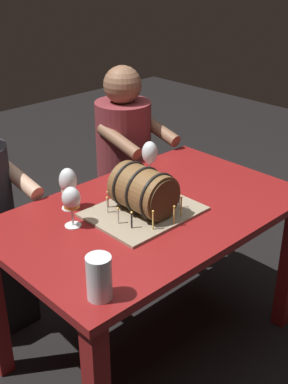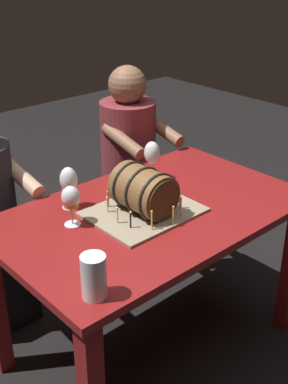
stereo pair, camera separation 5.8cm
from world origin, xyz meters
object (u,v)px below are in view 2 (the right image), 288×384
at_px(wine_glass_white, 69,182).
at_px(barrel_cake, 144,194).
at_px(wine_glass_empty, 152,154).
at_px(person_seated_right, 129,176).
at_px(wine_glass_amber, 71,199).
at_px(beer_pint, 94,278).
at_px(dining_table, 152,233).

bearing_deg(wine_glass_white, barrel_cake, -51.65).
height_order(wine_glass_empty, person_seated_right, person_seated_right).
xyz_separation_m(wine_glass_white, wine_glass_amber, (-0.08, -0.13, -0.00)).
bearing_deg(beer_pint, person_seated_right, 45.11).
relative_size(wine_glass_empty, wine_glass_amber, 1.12).
relative_size(barrel_cake, wine_glass_empty, 2.34).
distance_m(wine_glass_amber, person_seated_right, 1.03).
bearing_deg(dining_table, barrel_cake, -175.93).
bearing_deg(barrel_cake, wine_glass_amber, 156.59).
xyz_separation_m(wine_glass_empty, person_seated_right, (0.25, 0.46, -0.35)).
xyz_separation_m(dining_table, person_seated_right, (0.46, 0.69, -0.09)).
height_order(dining_table, beer_pint, beer_pint).
relative_size(barrel_cake, wine_glass_white, 2.41).
height_order(barrel_cake, wine_glass_empty, barrel_cake).
xyz_separation_m(dining_table, wine_glass_amber, (-0.33, 0.12, 0.24)).
distance_m(wine_glass_white, wine_glass_empty, 0.46).
relative_size(dining_table, beer_pint, 8.74).
bearing_deg(dining_table, beer_pint, -150.06).
bearing_deg(wine_glass_empty, beer_pint, -144.36).
bearing_deg(wine_glass_amber, wine_glass_white, 58.52).
distance_m(barrel_cake, person_seated_right, 0.91).
distance_m(wine_glass_empty, beer_pint, 0.93).
xyz_separation_m(wine_glass_white, beer_pint, (-0.29, -0.56, -0.05)).
bearing_deg(person_seated_right, beer_pint, -134.89).
height_order(dining_table, wine_glass_white, wine_glass_white).
xyz_separation_m(wine_glass_empty, beer_pint, (-0.75, -0.54, -0.06)).
height_order(dining_table, barrel_cake, barrel_cake).
relative_size(barrel_cake, beer_pint, 2.96).
bearing_deg(barrel_cake, dining_table, 4.07).
bearing_deg(beer_pint, dining_table, 29.94).
distance_m(beer_pint, person_seated_right, 1.44).
bearing_deg(wine_glass_empty, dining_table, -132.82).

